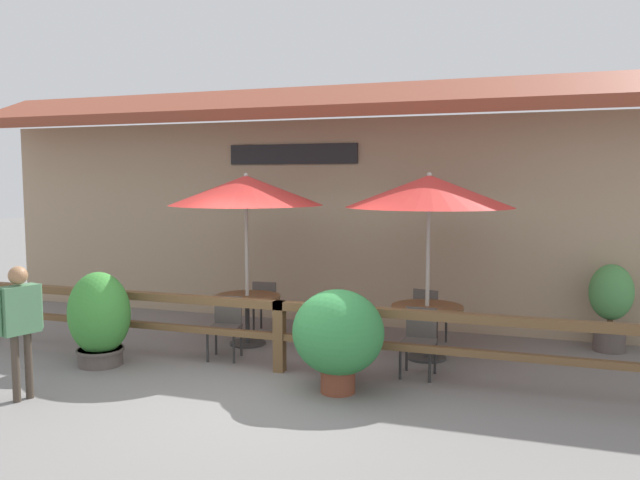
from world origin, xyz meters
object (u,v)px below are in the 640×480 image
at_px(patio_umbrella_middle, 429,191).
at_px(potted_plant_entrance_palm, 611,302).
at_px(patio_umbrella_near, 246,191).
at_px(pedestrian, 20,315).
at_px(dining_table_middle, 427,316).
at_px(potted_plant_tall_tropical, 338,335).
at_px(dining_table_near, 247,305).
at_px(chair_near_streetside, 226,324).
at_px(chair_middle_streetside, 419,338).
at_px(chair_near_wallside, 267,303).
at_px(chair_middle_wallside, 429,313).
at_px(potted_plant_corner_fern, 99,318).

height_order(patio_umbrella_middle, potted_plant_entrance_palm, patio_umbrella_middle).
height_order(patio_umbrella_near, pedestrian, patio_umbrella_near).
height_order(patio_umbrella_middle, dining_table_middle, patio_umbrella_middle).
distance_m(patio_umbrella_near, potted_plant_tall_tropical, 3.08).
bearing_deg(dining_table_near, dining_table_middle, 2.01).
relative_size(chair_near_streetside, dining_table_middle, 0.86).
distance_m(patio_umbrella_middle, chair_middle_streetside, 2.05).
bearing_deg(dining_table_middle, patio_umbrella_middle, 116.57).
height_order(patio_umbrella_middle, potted_plant_tall_tropical, patio_umbrella_middle).
bearing_deg(patio_umbrella_middle, chair_near_wallside, 166.25).
bearing_deg(dining_table_middle, potted_plant_entrance_palm, 26.65).
bearing_deg(chair_middle_wallside, dining_table_near, 33.45).
height_order(patio_umbrella_near, patio_umbrella_middle, same).
height_order(dining_table_near, chair_middle_streetside, chair_middle_streetside).
distance_m(chair_near_streetside, potted_plant_tall_tropical, 2.15).
xyz_separation_m(patio_umbrella_near, chair_near_wallside, (-0.01, 0.77, -1.89)).
distance_m(patio_umbrella_near, dining_table_near, 1.77).
distance_m(chair_near_streetside, chair_middle_wallside, 3.12).
xyz_separation_m(chair_middle_wallside, pedestrian, (-4.07, -3.97, 0.51)).
xyz_separation_m(chair_near_wallside, chair_middle_wallside, (2.67, 0.12, 0.00)).
relative_size(chair_middle_streetside, potted_plant_tall_tropical, 0.70).
distance_m(dining_table_near, patio_umbrella_middle, 3.28).
bearing_deg(potted_plant_tall_tropical, pedestrian, -157.34).
bearing_deg(potted_plant_entrance_palm, chair_near_streetside, -157.88).
xyz_separation_m(chair_middle_streetside, pedestrian, (-4.19, -2.38, 0.51)).
distance_m(patio_umbrella_middle, potted_plant_tall_tropical, 2.56).
bearing_deg(dining_table_middle, potted_plant_tall_tropical, -114.02).
height_order(chair_near_wallside, chair_middle_wallside, same).
distance_m(dining_table_near, potted_plant_tall_tropical, 2.58).
relative_size(dining_table_near, potted_plant_tall_tropical, 0.82).
bearing_deg(chair_middle_wallside, chair_middle_streetside, 109.22).
distance_m(dining_table_near, potted_plant_corner_fern, 2.19).
bearing_deg(potted_plant_entrance_palm, pedestrian, -146.41).
distance_m(chair_middle_streetside, potted_plant_corner_fern, 4.35).
height_order(dining_table_middle, potted_plant_entrance_palm, potted_plant_entrance_palm).
relative_size(dining_table_near, chair_middle_streetside, 1.17).
xyz_separation_m(potted_plant_entrance_palm, pedestrian, (-6.69, -4.44, 0.27)).
relative_size(dining_table_middle, chair_middle_wallside, 1.17).
bearing_deg(chair_middle_wallside, potted_plant_entrance_palm, -154.98).
xyz_separation_m(chair_near_wallside, pedestrian, (-1.40, -3.85, 0.51)).
xyz_separation_m(potted_plant_corner_fern, potted_plant_entrance_palm, (6.74, 3.00, 0.08)).
relative_size(chair_middle_wallside, potted_plant_corner_fern, 0.67).
xyz_separation_m(dining_table_near, patio_umbrella_middle, (2.76, 0.10, 1.77)).
distance_m(chair_near_streetside, dining_table_middle, 2.87).
bearing_deg(chair_middle_wallside, chair_near_wallside, 17.47).
relative_size(patio_umbrella_near, dining_table_middle, 2.59).
bearing_deg(patio_umbrella_middle, chair_middle_wallside, 96.89).
distance_m(chair_near_wallside, pedestrian, 4.13).
distance_m(chair_near_streetside, patio_umbrella_middle, 3.44).
height_order(chair_near_streetside, patio_umbrella_middle, patio_umbrella_middle).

